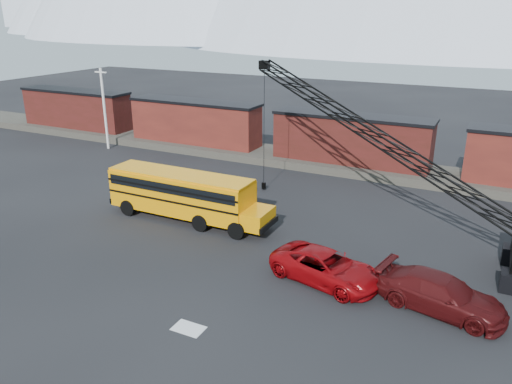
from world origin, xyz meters
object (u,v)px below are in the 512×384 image
red_pickup (326,267)px  maroon_suv (441,294)px  school_bus (185,194)px  crawler_crane (378,138)px

red_pickup → maroon_suv: bearing=-78.2°
school_bus → maroon_suv: (16.63, -3.72, -0.94)m
school_bus → red_pickup: bearing=-18.0°
red_pickup → crawler_crane: size_ratio=0.25×
crawler_crane → maroon_suv: bearing=-57.0°
red_pickup → maroon_suv: 5.61m
school_bus → crawler_crane: crawler_crane is taller
maroon_suv → crawler_crane: bearing=44.3°
red_pickup → maroon_suv: size_ratio=0.99×
school_bus → crawler_crane: (11.35, 4.42, 4.07)m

